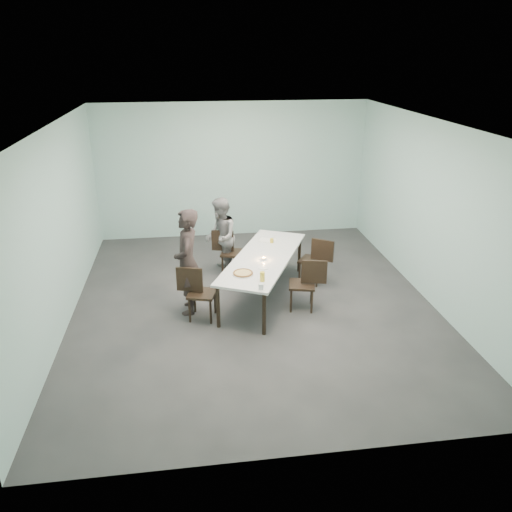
{
  "coord_description": "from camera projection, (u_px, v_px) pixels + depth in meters",
  "views": [
    {
      "loc": [
        -1.0,
        -7.5,
        4.04
      ],
      "look_at": [
        0.0,
        -0.3,
        1.0
      ],
      "focal_mm": 35.0,
      "sensor_mm": 36.0,
      "label": 1
    }
  ],
  "objects": [
    {
      "name": "beer_glass",
      "position": [
        262.0,
        277.0,
        7.59
      ],
      "size": [
        0.08,
        0.08,
        0.15
      ],
      "primitive_type": "cylinder",
      "color": "gold",
      "rests_on": "table"
    },
    {
      "name": "water_tumbler",
      "position": [
        261.0,
        287.0,
        7.34
      ],
      "size": [
        0.08,
        0.08,
        0.09
      ],
      "primitive_type": "cylinder",
      "color": "silver",
      "rests_on": "table"
    },
    {
      "name": "diner_far",
      "position": [
        221.0,
        237.0,
        9.41
      ],
      "size": [
        0.58,
        0.74,
        1.5
      ],
      "primitive_type": "imported",
      "rotation": [
        0.0,
        0.0,
        -1.6
      ],
      "color": "slate",
      "rests_on": "ground"
    },
    {
      "name": "diner_near",
      "position": [
        187.0,
        262.0,
        7.99
      ],
      "size": [
        0.45,
        0.66,
        1.75
      ],
      "primitive_type": "imported",
      "rotation": [
        0.0,
        0.0,
        -1.63
      ],
      "color": "black",
      "rests_on": "ground"
    },
    {
      "name": "chair_far_left",
      "position": [
        228.0,
        249.0,
        9.49
      ],
      "size": [
        0.65,
        0.52,
        0.87
      ],
      "rotation": [
        0.0,
        0.0,
        -0.27
      ],
      "color": "black",
      "rests_on": "ground"
    },
    {
      "name": "menu",
      "position": [
        267.0,
        240.0,
        9.23
      ],
      "size": [
        0.36,
        0.33,
        0.01
      ],
      "primitive_type": "cube",
      "rotation": [
        0.0,
        0.0,
        -0.44
      ],
      "color": "silver",
      "rests_on": "table"
    },
    {
      "name": "chair_near_left",
      "position": [
        197.0,
        289.0,
        7.91
      ],
      "size": [
        0.65,
        0.52,
        0.87
      ],
      "rotation": [
        0.0,
        0.0,
        -0.27
      ],
      "color": "black",
      "rests_on": "ground"
    },
    {
      "name": "pizza",
      "position": [
        243.0,
        273.0,
        7.84
      ],
      "size": [
        0.34,
        0.34,
        0.04
      ],
      "color": "white",
      "rests_on": "table"
    },
    {
      "name": "chair_far_right",
      "position": [
        316.0,
        258.0,
        9.11
      ],
      "size": [
        0.63,
        0.58,
        0.87
      ],
      "rotation": [
        0.0,
        0.0,
        2.54
      ],
      "color": "black",
      "rests_on": "ground"
    },
    {
      "name": "table",
      "position": [
        263.0,
        260.0,
        8.53
      ],
      "size": [
        1.91,
        2.74,
        0.75
      ],
      "rotation": [
        0.0,
        0.0,
        -0.44
      ],
      "color": "white",
      "rests_on": "ground"
    },
    {
      "name": "ground",
      "position": [
        254.0,
        303.0,
        8.54
      ],
      "size": [
        7.0,
        7.0,
        0.0
      ],
      "primitive_type": "plane",
      "color": "#333335",
      "rests_on": "ground"
    },
    {
      "name": "side_plate",
      "position": [
        263.0,
        268.0,
        8.07
      ],
      "size": [
        0.18,
        0.18,
        0.01
      ],
      "primitive_type": "cylinder",
      "color": "white",
      "rests_on": "table"
    },
    {
      "name": "room_shell",
      "position": [
        253.0,
        188.0,
        7.76
      ],
      "size": [
        6.02,
        7.02,
        3.01
      ],
      "color": "#A6D1CE",
      "rests_on": "ground"
    },
    {
      "name": "tealight",
      "position": [
        264.0,
        259.0,
        8.36
      ],
      "size": [
        0.06,
        0.06,
        0.05
      ],
      "color": "silver",
      "rests_on": "table"
    },
    {
      "name": "amber_tumbler",
      "position": [
        272.0,
        241.0,
        9.11
      ],
      "size": [
        0.07,
        0.07,
        0.08
      ],
      "primitive_type": "cylinder",
      "color": "gold",
      "rests_on": "table"
    },
    {
      "name": "chair_near_right",
      "position": [
        307.0,
        281.0,
        8.2
      ],
      "size": [
        0.65,
        0.5,
        0.87
      ],
      "rotation": [
        0.0,
        0.0,
        2.92
      ],
      "color": "black",
      "rests_on": "ground"
    }
  ]
}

